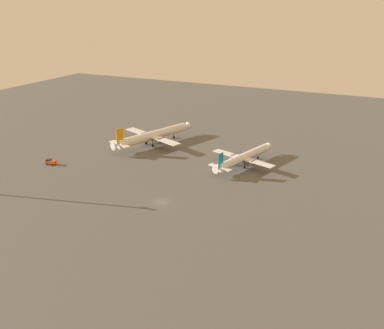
{
  "coord_description": "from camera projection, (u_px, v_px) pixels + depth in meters",
  "views": [
    {
      "loc": [
        58.76,
        -102.91,
        60.5
      ],
      "look_at": [
        -0.78,
        25.7,
        4.0
      ],
      "focal_mm": 37.04,
      "sensor_mm": 36.0,
      "label": 1
    }
  ],
  "objects": [
    {
      "name": "ground_plane",
      "position": [
        162.0,
        202.0,
        132.08
      ],
      "size": [
        416.0,
        416.0,
        0.0
      ],
      "primitive_type": "plane",
      "color": "#56544F"
    },
    {
      "name": "airplane_near_gate",
      "position": [
        243.0,
        158.0,
        160.79
      ],
      "size": [
        28.36,
        36.07,
        9.48
      ],
      "rotation": [
        0.0,
        0.0,
        -0.31
      ],
      "color": "silver",
      "rests_on": "ground"
    },
    {
      "name": "airplane_mid_apron",
      "position": [
        153.0,
        136.0,
        185.43
      ],
      "size": [
        34.52,
        43.82,
        11.67
      ],
      "rotation": [
        0.0,
        0.0,
        -0.36
      ],
      "color": "silver",
      "rests_on": "ground"
    },
    {
      "name": "cargo_loader",
      "position": [
        51.0,
        162.0,
        162.92
      ],
      "size": [
        4.4,
        2.59,
        2.25
      ],
      "rotation": [
        0.0,
        0.0,
        1.73
      ],
      "color": "#D85919",
      "rests_on": "ground"
    }
  ]
}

